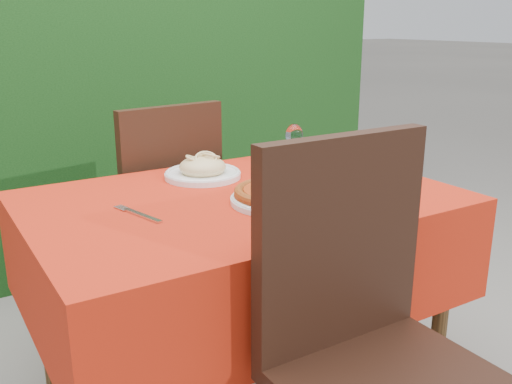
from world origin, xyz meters
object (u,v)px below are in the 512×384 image
chair_near (370,334)px  chair_far (161,204)px  water_glass (334,157)px  pizza_plate (280,194)px  wine_glass (294,137)px  pasta_plate (203,170)px  fork (142,215)px

chair_near → chair_far: (0.01, 1.23, -0.04)m
chair_near → water_glass: size_ratio=9.17×
chair_near → pizza_plate: bearing=80.7°
chair_far → wine_glass: (0.35, -0.42, 0.31)m
pasta_plate → water_glass: water_glass is taller
chair_far → pizza_plate: chair_far is taller
chair_far → fork: size_ratio=4.49×
pizza_plate → water_glass: 0.42m
pizza_plate → water_glass: size_ratio=3.09×
chair_near → fork: (-0.31, 0.57, 0.17)m
chair_far → fork: chair_far is taller
water_glass → wine_glass: (-0.08, 0.12, 0.06)m
pasta_plate → fork: size_ratio=1.20×
chair_far → pasta_plate: size_ratio=3.75×
chair_far → pasta_plate: (0.00, -0.38, 0.23)m
pizza_plate → wine_glass: size_ratio=2.20×
wine_glass → fork: 0.72m
fork → pizza_plate: bearing=-28.7°
pasta_plate → wine_glass: 0.36m
pizza_plate → wine_glass: 0.44m
pasta_plate → wine_glass: size_ratio=1.64×
chair_near → pizza_plate: chair_near is taller
chair_near → chair_far: 1.23m
chair_far → pasta_plate: 0.45m
wine_glass → pizza_plate: bearing=-130.4°
chair_near → water_glass: (0.44, 0.68, 0.22)m
chair_far → pizza_plate: 0.79m
pizza_plate → water_glass: water_glass is taller
chair_far → water_glass: chair_far is taller
chair_far → fork: (-0.32, -0.66, 0.20)m
chair_near → pasta_plate: chair_near is taller
pasta_plate → wine_glass: bearing=-5.6°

